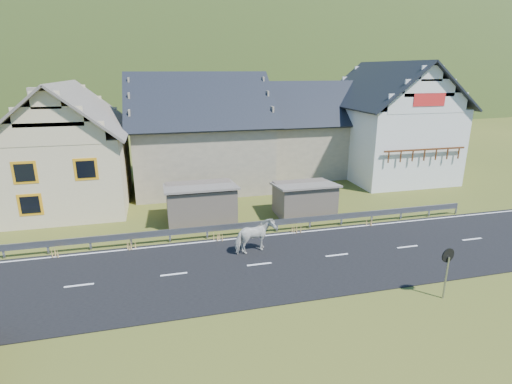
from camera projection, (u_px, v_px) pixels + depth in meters
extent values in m
plane|color=#414919|center=(259.00, 265.00, 18.98)|extent=(160.00, 160.00, 0.00)
cube|color=black|center=(259.00, 265.00, 18.97)|extent=(60.00, 7.00, 0.04)
cube|color=silver|center=(259.00, 264.00, 18.97)|extent=(60.00, 6.60, 0.01)
cube|color=#93969B|center=(243.00, 226.00, 22.22)|extent=(28.00, 0.08, 0.34)
cube|color=#93969B|center=(3.00, 252.00, 19.52)|extent=(0.10, 0.06, 0.70)
cube|color=#93969B|center=(48.00, 248.00, 19.98)|extent=(0.10, 0.06, 0.70)
cube|color=#93969B|center=(90.00, 244.00, 20.45)|extent=(0.10, 0.06, 0.70)
cube|color=#93969B|center=(131.00, 240.00, 20.91)|extent=(0.10, 0.06, 0.70)
cube|color=#93969B|center=(170.00, 236.00, 21.38)|extent=(0.10, 0.06, 0.70)
cube|color=#93969B|center=(207.00, 233.00, 21.84)|extent=(0.10, 0.06, 0.70)
cube|color=#93969B|center=(243.00, 229.00, 22.31)|extent=(0.10, 0.06, 0.70)
cube|color=#93969B|center=(277.00, 226.00, 22.77)|extent=(0.10, 0.06, 0.70)
cube|color=#93969B|center=(310.00, 223.00, 23.23)|extent=(0.10, 0.06, 0.70)
cube|color=#93969B|center=(341.00, 220.00, 23.70)|extent=(0.10, 0.06, 0.70)
cube|color=#93969B|center=(372.00, 217.00, 24.16)|extent=(0.10, 0.06, 0.70)
cube|color=#93969B|center=(401.00, 214.00, 24.63)|extent=(0.10, 0.06, 0.70)
cube|color=#93969B|center=(429.00, 211.00, 25.09)|extent=(0.10, 0.06, 0.70)
cube|color=#93969B|center=(456.00, 209.00, 25.56)|extent=(0.10, 0.06, 0.70)
cube|color=#6A5C4E|center=(201.00, 204.00, 24.22)|extent=(4.30, 3.30, 2.40)
cube|color=#6A5C4E|center=(304.00, 200.00, 25.29)|extent=(3.80, 2.90, 2.20)
cube|color=beige|center=(73.00, 168.00, 27.04)|extent=(7.00, 9.00, 5.00)
cube|color=orange|center=(25.00, 173.00, 22.23)|extent=(1.30, 0.12, 1.30)
cube|color=orange|center=(86.00, 169.00, 22.98)|extent=(1.30, 0.12, 1.30)
cube|color=orange|center=(30.00, 205.00, 22.80)|extent=(1.30, 0.12, 1.30)
cube|color=gray|center=(36.00, 106.00, 26.77)|extent=(0.70, 0.70, 2.40)
cube|color=gray|center=(200.00, 153.00, 31.91)|extent=(10.00, 9.00, 5.00)
cube|color=gray|center=(308.00, 145.00, 36.15)|extent=(9.00, 8.00, 4.60)
cube|color=silver|center=(386.00, 140.00, 34.55)|extent=(8.00, 10.00, 6.00)
cube|color=red|center=(429.00, 100.00, 28.77)|extent=(2.60, 0.06, 0.90)
cube|color=#572A13|center=(425.00, 150.00, 29.63)|extent=(6.80, 0.12, 0.12)
ellipsoid|color=#1D3310|center=(176.00, 131.00, 192.87)|extent=(440.00, 280.00, 260.00)
imported|color=beige|center=(255.00, 236.00, 19.99)|extent=(1.49, 2.22, 1.72)
cylinder|color=#93969B|center=(446.00, 278.00, 15.97)|extent=(0.07, 0.07, 1.83)
cylinder|color=black|center=(448.00, 255.00, 15.76)|extent=(0.61, 0.13, 0.61)
cylinder|color=white|center=(447.00, 255.00, 15.79)|extent=(0.51, 0.10, 0.51)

